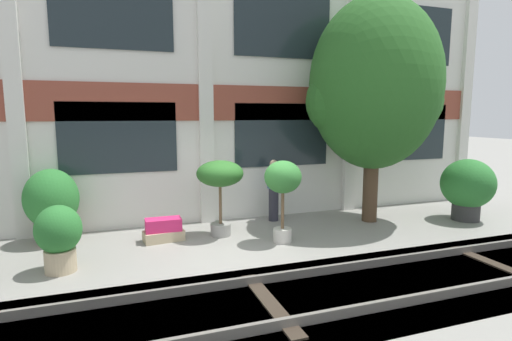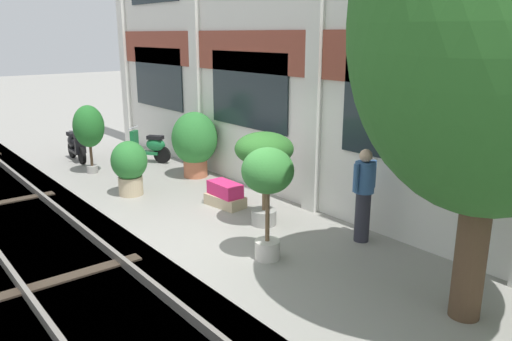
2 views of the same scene
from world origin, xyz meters
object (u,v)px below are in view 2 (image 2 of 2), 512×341
scooter_near_curb (75,145)px  resident_by_doorway (364,193)px  potted_plant_terracotta_small (268,179)px  potted_plant_stone_basin (195,141)px  scooter_second_parked (149,147)px  potted_plant_square_trough (225,195)px  broadleaf_tree (498,34)px  potted_plant_low_pan (89,127)px  potted_plant_glazed_jar (129,165)px  potted_plant_tall_urn (264,155)px

scooter_near_curb → resident_by_doorway: size_ratio=0.85×
potted_plant_terracotta_small → potted_plant_stone_basin: bearing=160.8°
potted_plant_stone_basin → scooter_second_parked: bearing=-173.1°
potted_plant_square_trough → scooter_second_parked: size_ratio=0.79×
broadleaf_tree → potted_plant_terracotta_small: size_ratio=3.17×
potted_plant_low_pan → potted_plant_terracotta_small: (6.75, 0.24, 0.14)m
potted_plant_stone_basin → scooter_near_curb: 3.98m
potted_plant_terracotta_small → potted_plant_low_pan: bearing=-178.0°
potted_plant_glazed_jar → potted_plant_terracotta_small: size_ratio=0.67×
resident_by_doorway → potted_plant_glazed_jar: bearing=-156.0°
scooter_near_curb → resident_by_doorway: (8.81, 1.82, 0.44)m
broadleaf_tree → scooter_second_parked: bearing=176.7°
potted_plant_tall_urn → potted_plant_low_pan: 5.69m
potted_plant_tall_urn → potted_plant_stone_basin: bearing=168.1°
resident_by_doorway → potted_plant_tall_urn: bearing=-151.5°
potted_plant_square_trough → scooter_second_parked: (-4.32, 0.48, 0.19)m
potted_plant_terracotta_small → potted_plant_tall_urn: bearing=142.4°
potted_plant_low_pan → potted_plant_square_trough: bearing=15.5°
broadleaf_tree → potted_plant_low_pan: (-9.62, -1.10, -2.29)m
potted_plant_terracotta_small → potted_plant_glazed_jar: bearing=-176.7°
broadleaf_tree → potted_plant_terracotta_small: bearing=-163.2°
potted_plant_low_pan → potted_plant_stone_basin: 2.75m
potted_plant_tall_urn → scooter_near_curb: size_ratio=1.28×
broadleaf_tree → resident_by_doorway: size_ratio=3.53×
resident_by_doorway → scooter_near_curb: bearing=-166.4°
potted_plant_square_trough → scooter_near_curb: scooter_near_curb is taller
broadleaf_tree → resident_by_doorway: broadleaf_tree is taller
potted_plant_tall_urn → potted_plant_low_pan: (-5.57, -1.15, -0.16)m
potted_plant_glazed_jar → scooter_second_parked: bearing=144.7°
potted_plant_terracotta_small → potted_plant_stone_basin: potted_plant_terracotta_small is taller
potted_plant_tall_urn → potted_plant_glazed_jar: size_ratio=1.45×
potted_plant_low_pan → scooter_second_parked: potted_plant_low_pan is taller
scooter_near_curb → potted_plant_terracotta_small: bearing=3.1°
potted_plant_terracotta_small → scooter_near_curb: potted_plant_terracotta_small is taller
potted_plant_low_pan → scooter_second_parked: (-0.05, 1.66, -0.75)m
broadleaf_tree → potted_plant_tall_urn: broadleaf_tree is taller
potted_plant_square_trough → potted_plant_terracotta_small: (2.48, -0.94, 1.09)m
potted_plant_stone_basin → scooter_second_parked: (-2.01, -0.24, -0.48)m
potted_plant_square_trough → resident_by_doorway: resident_by_doorway is taller
potted_plant_tall_urn → potted_plant_stone_basin: 3.71m
broadleaf_tree → potted_plant_glazed_jar: broadleaf_tree is taller
broadleaf_tree → scooter_near_curb: (-11.20, -0.95, -3.04)m
potted_plant_terracotta_small → potted_plant_stone_basin: 5.09m
potted_plant_square_trough → potted_plant_stone_basin: size_ratio=0.56×
potted_plant_stone_basin → potted_plant_square_trough: bearing=-17.5°
potted_plant_stone_basin → broadleaf_tree: bearing=-6.0°
potted_plant_stone_basin → scooter_second_parked: 2.08m
potted_plant_square_trough → potted_plant_terracotta_small: potted_plant_terracotta_small is taller
potted_plant_glazed_jar → potted_plant_square_trough: 2.33m
broadleaf_tree → potted_plant_tall_urn: 4.57m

